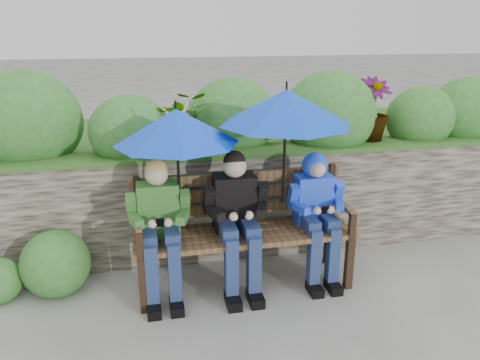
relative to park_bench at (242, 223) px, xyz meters
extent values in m
plane|color=slate|center=(-0.04, -0.18, -0.54)|extent=(60.00, 60.00, 0.00)
cube|color=#312D26|center=(-0.04, 0.57, -0.04)|extent=(8.00, 0.40, 1.00)
cube|color=#1E4514|center=(-0.04, 0.57, 0.47)|extent=(8.00, 0.42, 0.04)
cube|color=#1E4514|center=(-0.04, 1.77, -0.06)|extent=(8.00, 2.00, 0.96)
ellipsoid|color=#236327|center=(-1.79, 0.89, 0.76)|extent=(1.01, 0.81, 0.91)
ellipsoid|color=#236327|center=(-0.88, 0.68, 0.67)|extent=(0.73, 0.58, 0.66)
ellipsoid|color=#236327|center=(0.09, 0.89, 0.72)|extent=(0.87, 0.69, 0.78)
ellipsoid|color=#236327|center=(1.04, 0.74, 0.74)|extent=(0.95, 0.76, 0.85)
ellipsoid|color=#236327|center=(2.03, 0.73, 0.67)|extent=(0.72, 0.58, 0.65)
ellipsoid|color=#236327|center=(2.58, 0.78, 0.70)|extent=(0.82, 0.65, 0.74)
sphere|color=#E7A2C7|center=(-1.84, 0.67, 0.61)|extent=(0.14, 0.14, 0.14)
sphere|color=#E7A2C7|center=(0.43, 0.67, 0.61)|extent=(0.14, 0.14, 0.14)
sphere|color=#E7A2C7|center=(1.89, 0.67, 0.61)|extent=(0.14, 0.14, 0.14)
imported|color=#236327|center=(-0.42, 0.67, 0.76)|extent=(0.49, 0.42, 0.54)
imported|color=#236327|center=(1.45, 0.67, 0.79)|extent=(0.34, 0.34, 0.61)
sphere|color=#236327|center=(-1.55, 0.17, -0.30)|extent=(0.57, 0.57, 0.57)
cube|color=black|center=(-0.85, -0.31, -0.32)|extent=(0.06, 0.06, 0.45)
cube|color=black|center=(-0.85, 0.14, -0.32)|extent=(0.06, 0.06, 0.45)
cube|color=black|center=(0.85, -0.31, -0.32)|extent=(0.06, 0.06, 0.45)
cube|color=black|center=(0.85, 0.14, -0.32)|extent=(0.06, 0.06, 0.45)
cube|color=brown|center=(0.00, -0.28, -0.07)|extent=(1.81, 0.10, 0.04)
cube|color=brown|center=(0.00, -0.15, -0.07)|extent=(1.81, 0.10, 0.04)
cube|color=brown|center=(0.00, -0.01, -0.07)|extent=(1.81, 0.10, 0.04)
cube|color=brown|center=(0.00, 0.12, -0.07)|extent=(1.81, 0.10, 0.04)
cube|color=black|center=(-0.85, 0.16, 0.16)|extent=(0.05, 0.05, 0.50)
cube|color=brown|center=(-0.85, -0.08, 0.13)|extent=(0.05, 0.47, 0.04)
cube|color=black|center=(-0.85, -0.31, 0.02)|extent=(0.05, 0.05, 0.22)
cube|color=black|center=(0.85, 0.16, 0.16)|extent=(0.05, 0.05, 0.50)
cube|color=brown|center=(0.85, -0.08, 0.13)|extent=(0.05, 0.47, 0.04)
cube|color=black|center=(0.85, -0.31, 0.02)|extent=(0.05, 0.05, 0.22)
cube|color=brown|center=(0.00, 0.17, 0.06)|extent=(1.81, 0.04, 0.09)
cube|color=brown|center=(0.00, 0.17, 0.20)|extent=(1.81, 0.04, 0.09)
cube|color=brown|center=(0.00, 0.17, 0.34)|extent=(1.81, 0.04, 0.09)
cube|color=#2F6726|center=(-0.69, 0.02, 0.17)|extent=(0.33, 0.19, 0.44)
sphere|color=#C4A98B|center=(-0.69, 0.00, 0.48)|extent=(0.18, 0.18, 0.18)
sphere|color=tan|center=(-0.69, 0.01, 0.51)|extent=(0.17, 0.17, 0.17)
cube|color=#18244C|center=(-0.77, -0.14, 0.01)|extent=(0.12, 0.31, 0.12)
cube|color=#18244C|center=(-0.77, -0.29, -0.27)|extent=(0.10, 0.11, 0.55)
cube|color=black|center=(-0.77, -0.35, -0.51)|extent=(0.11, 0.21, 0.08)
cube|color=#18244C|center=(-0.60, -0.14, 0.01)|extent=(0.12, 0.31, 0.12)
cube|color=#18244C|center=(-0.60, -0.29, -0.27)|extent=(0.10, 0.11, 0.55)
cube|color=black|center=(-0.60, -0.35, -0.51)|extent=(0.11, 0.21, 0.08)
cube|color=#2F6726|center=(-0.89, -0.03, 0.23)|extent=(0.08, 0.18, 0.25)
cube|color=#2F6726|center=(-0.87, -0.16, 0.16)|extent=(0.12, 0.20, 0.07)
sphere|color=#C4A98B|center=(-0.75, -0.25, 0.16)|extent=(0.07, 0.07, 0.07)
cube|color=#2F6726|center=(-0.48, -0.03, 0.23)|extent=(0.08, 0.18, 0.25)
cube|color=#2F6726|center=(-0.51, -0.16, 0.16)|extent=(0.12, 0.20, 0.07)
sphere|color=#C4A98B|center=(-0.63, -0.25, 0.16)|extent=(0.07, 0.07, 0.07)
cube|color=black|center=(-0.69, -0.25, 0.17)|extent=(0.06, 0.07, 0.09)
cube|color=black|center=(-0.06, 0.02, 0.18)|extent=(0.34, 0.20, 0.47)
sphere|color=#C4A98B|center=(-0.06, 0.00, 0.50)|extent=(0.19, 0.19, 0.19)
sphere|color=black|center=(-0.06, 0.01, 0.54)|extent=(0.18, 0.18, 0.18)
cube|color=#18244C|center=(-0.16, -0.15, 0.01)|extent=(0.12, 0.32, 0.12)
cube|color=#18244C|center=(-0.16, -0.31, -0.27)|extent=(0.10, 0.11, 0.55)
cube|color=black|center=(-0.16, -0.37, -0.50)|extent=(0.11, 0.22, 0.08)
cube|color=#18244C|center=(0.03, -0.15, 0.01)|extent=(0.12, 0.32, 0.12)
cube|color=#18244C|center=(0.03, -0.31, -0.27)|extent=(0.10, 0.11, 0.55)
cube|color=black|center=(0.03, -0.37, -0.50)|extent=(0.11, 0.22, 0.08)
cube|color=black|center=(-0.28, -0.04, 0.24)|extent=(0.08, 0.19, 0.26)
cube|color=black|center=(-0.25, -0.17, 0.17)|extent=(0.13, 0.21, 0.07)
sphere|color=#C4A98B|center=(-0.13, -0.26, 0.17)|extent=(0.07, 0.07, 0.07)
cube|color=black|center=(0.15, -0.04, 0.24)|extent=(0.08, 0.19, 0.26)
cube|color=black|center=(0.12, -0.17, 0.17)|extent=(0.13, 0.21, 0.07)
sphere|color=#C4A98B|center=(0.00, -0.26, 0.17)|extent=(0.07, 0.07, 0.07)
cube|color=black|center=(-0.06, -0.27, 0.18)|extent=(0.06, 0.07, 0.09)
cube|color=#1D37CA|center=(0.63, 0.02, 0.16)|extent=(0.31, 0.18, 0.42)
sphere|color=#C4A98B|center=(0.63, 0.00, 0.45)|extent=(0.17, 0.17, 0.17)
sphere|color=#1D37CA|center=(0.63, 0.03, 0.46)|extent=(0.22, 0.22, 0.22)
sphere|color=#C4A98B|center=(0.63, -0.05, 0.44)|extent=(0.13, 0.13, 0.13)
cube|color=#18244C|center=(0.54, -0.13, 0.00)|extent=(0.11, 0.29, 0.11)
cube|color=#18244C|center=(0.54, -0.28, -0.27)|extent=(0.09, 0.10, 0.55)
cube|color=black|center=(0.54, -0.33, -0.51)|extent=(0.10, 0.20, 0.07)
cube|color=#18244C|center=(0.71, -0.13, 0.00)|extent=(0.11, 0.29, 0.11)
cube|color=#18244C|center=(0.71, -0.28, -0.27)|extent=(0.09, 0.10, 0.55)
cube|color=black|center=(0.71, -0.33, -0.51)|extent=(0.10, 0.20, 0.07)
cube|color=#1D37CA|center=(0.43, -0.03, 0.21)|extent=(0.07, 0.17, 0.23)
cube|color=#1D37CA|center=(0.46, -0.15, 0.15)|extent=(0.12, 0.19, 0.06)
sphere|color=#C4A98B|center=(0.57, -0.23, 0.15)|extent=(0.06, 0.06, 0.06)
cube|color=#1D37CA|center=(0.82, -0.03, 0.21)|extent=(0.07, 0.17, 0.23)
cube|color=#1D37CA|center=(0.80, -0.15, 0.15)|extent=(0.12, 0.19, 0.06)
sphere|color=#C4A98B|center=(0.68, -0.23, 0.15)|extent=(0.06, 0.06, 0.06)
cube|color=black|center=(0.63, -0.24, 0.16)|extent=(0.06, 0.07, 0.09)
cone|color=blue|center=(-0.52, -0.02, 0.85)|extent=(0.97, 0.97, 0.27)
cylinder|color=black|center=(-0.52, -0.02, 1.01)|extent=(0.02, 0.02, 0.06)
cylinder|color=black|center=(-0.52, -0.02, 0.52)|extent=(0.02, 0.02, 0.66)
sphere|color=black|center=(-0.52, -0.02, 0.19)|extent=(0.04, 0.04, 0.04)
cone|color=blue|center=(0.32, -0.09, 0.98)|extent=(1.06, 1.06, 0.27)
cylinder|color=black|center=(0.32, -0.09, 1.14)|extent=(0.02, 0.02, 0.06)
cylinder|color=black|center=(0.32, -0.09, 0.59)|extent=(0.02, 0.02, 0.77)
sphere|color=black|center=(0.32, -0.09, 0.21)|extent=(0.04, 0.04, 0.04)
camera|label=1|loc=(-0.77, -3.53, 1.58)|focal=35.00mm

